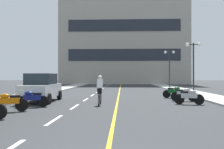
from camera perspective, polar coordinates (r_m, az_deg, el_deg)
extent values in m
plane|color=#2D3033|center=(24.34, 1.06, -4.23)|extent=(140.00, 140.00, 0.00)
cube|color=#A8A8A3|center=(28.40, -13.50, -3.54)|extent=(2.40, 72.00, 0.12)
cube|color=#A8A8A3|center=(28.11, 16.07, -3.57)|extent=(2.40, 72.00, 0.12)
cube|color=silver|center=(9.77, -13.11, -10.13)|extent=(0.14, 2.20, 0.01)
cube|color=silver|center=(13.62, -8.57, -7.33)|extent=(0.14, 2.20, 0.01)
cube|color=silver|center=(17.54, -6.07, -5.75)|extent=(0.14, 2.20, 0.01)
cube|color=silver|center=(21.49, -4.49, -4.75)|extent=(0.14, 2.20, 0.01)
cube|color=silver|center=(25.46, -3.41, -4.05)|extent=(0.14, 2.20, 0.01)
cube|color=silver|center=(29.43, -2.62, -3.55)|extent=(0.14, 2.20, 0.01)
cube|color=silver|center=(33.41, -2.02, -3.16)|extent=(0.14, 2.20, 0.01)
cube|color=silver|center=(37.40, -1.54, -2.85)|extent=(0.14, 2.20, 0.01)
cube|color=silver|center=(41.39, -1.16, -2.61)|extent=(0.14, 2.20, 0.01)
cube|color=silver|center=(45.38, -0.85, -2.40)|extent=(0.14, 2.20, 0.01)
cube|color=silver|center=(49.37, -0.58, -2.23)|extent=(0.14, 2.20, 0.01)
cube|color=gold|center=(27.33, 1.73, -3.80)|extent=(0.12, 66.00, 0.01)
cube|color=#9E998E|center=(52.56, 2.75, 8.37)|extent=(25.96, 7.37, 19.18)
cube|color=#1E232D|center=(48.40, 2.77, 4.54)|extent=(21.80, 0.10, 2.30)
cube|color=#1E232D|center=(49.22, 2.77, 11.23)|extent=(21.80, 0.10, 2.30)
cylinder|color=black|center=(24.50, 18.20, 1.52)|extent=(0.14, 0.14, 4.64)
cylinder|color=black|center=(24.66, 18.19, 6.56)|extent=(1.10, 0.08, 0.08)
sphere|color=white|center=(24.52, 16.95, 6.60)|extent=(0.36, 0.36, 0.36)
sphere|color=white|center=(24.82, 19.42, 6.52)|extent=(0.36, 0.36, 0.36)
cylinder|color=black|center=(34.95, 13.05, 1.22)|extent=(0.14, 0.14, 4.94)
cylinder|color=black|center=(35.09, 13.05, 5.01)|extent=(1.10, 0.08, 0.08)
sphere|color=white|center=(34.99, 12.16, 5.03)|extent=(0.36, 0.36, 0.36)
sphere|color=white|center=(35.19, 13.93, 5.00)|extent=(0.36, 0.36, 0.36)
cylinder|color=black|center=(18.28, -17.21, -4.52)|extent=(0.24, 0.65, 0.64)
cylinder|color=black|center=(17.83, -11.99, -4.64)|extent=(0.24, 0.65, 0.64)
cylinder|color=black|center=(15.65, -20.39, -5.23)|extent=(0.24, 0.65, 0.64)
cylinder|color=black|center=(15.12, -14.35, -5.42)|extent=(0.24, 0.65, 0.64)
cube|color=silver|center=(16.67, -15.91, -3.56)|extent=(1.82, 4.25, 0.80)
cube|color=#1E2833|center=(16.64, -15.91, -0.98)|extent=(1.62, 2.24, 0.70)
cylinder|color=black|center=(10.55, -24.40, -7.74)|extent=(0.61, 0.19, 0.60)
cylinder|color=black|center=(12.44, -19.99, -6.61)|extent=(0.60, 0.27, 0.60)
cube|color=orange|center=(12.49, -22.51, -5.57)|extent=(0.94, 0.53, 0.28)
ellipsoid|color=orange|center=(12.50, -23.42, -4.55)|extent=(0.49, 0.36, 0.22)
cube|color=black|center=(12.44, -21.37, -4.67)|extent=(0.49, 0.36, 0.10)
cylinder|color=black|center=(13.99, -20.04, -5.91)|extent=(0.61, 0.22, 0.60)
cylinder|color=black|center=(13.82, -15.53, -5.98)|extent=(0.61, 0.22, 0.60)
cube|color=navy|center=(13.87, -17.80, -5.05)|extent=(0.94, 0.45, 0.28)
ellipsoid|color=navy|center=(13.89, -18.61, -4.13)|extent=(0.48, 0.32, 0.22)
cube|color=black|center=(13.82, -16.77, -4.23)|extent=(0.48, 0.32, 0.10)
cylinder|color=silver|center=(13.94, -20.03, -3.45)|extent=(0.15, 0.59, 0.03)
cylinder|color=black|center=(15.22, 19.33, -5.45)|extent=(0.61, 0.22, 0.60)
cylinder|color=black|center=(15.16, 15.17, -5.48)|extent=(0.61, 0.22, 0.60)
cube|color=#B2B2B7|center=(15.16, 17.25, -4.64)|extent=(0.94, 0.46, 0.28)
ellipsoid|color=#B2B2B7|center=(15.16, 18.01, -3.81)|extent=(0.48, 0.33, 0.22)
cube|color=black|center=(15.13, 16.30, -3.89)|extent=(0.48, 0.33, 0.10)
cylinder|color=silver|center=(15.17, 19.33, -3.20)|extent=(0.15, 0.59, 0.03)
cylinder|color=black|center=(17.02, 18.04, -4.91)|extent=(0.61, 0.21, 0.60)
cylinder|color=black|center=(16.97, 14.32, -4.92)|extent=(0.61, 0.21, 0.60)
cube|color=#B2B2B7|center=(16.97, 16.18, -4.18)|extent=(0.94, 0.45, 0.28)
ellipsoid|color=#B2B2B7|center=(16.96, 16.86, -3.43)|extent=(0.48, 0.32, 0.22)
cube|color=black|center=(16.94, 15.34, -3.51)|extent=(0.48, 0.32, 0.10)
cylinder|color=silver|center=(16.98, 18.04, -2.89)|extent=(0.14, 0.59, 0.03)
cylinder|color=black|center=(19.16, 15.74, -4.39)|extent=(0.61, 0.23, 0.60)
cylinder|color=black|center=(19.18, 12.44, -4.39)|extent=(0.61, 0.23, 0.60)
cube|color=#0C4C19|center=(19.15, 14.09, -3.74)|extent=(0.94, 0.47, 0.28)
ellipsoid|color=#0C4C19|center=(19.13, 14.69, -3.08)|extent=(0.48, 0.33, 0.22)
cube|color=black|center=(19.14, 13.34, -3.14)|extent=(0.48, 0.33, 0.10)
cylinder|color=silver|center=(19.13, 15.74, -2.60)|extent=(0.16, 0.59, 0.03)
torus|color=black|center=(14.81, -2.62, -5.45)|extent=(0.04, 0.72, 0.72)
torus|color=black|center=(13.77, -3.04, -5.85)|extent=(0.04, 0.72, 0.72)
cylinder|color=red|center=(14.24, -2.83, -4.45)|extent=(0.05, 0.95, 0.04)
cube|color=black|center=(14.08, -2.89, -3.60)|extent=(0.10, 0.20, 0.06)
cylinder|color=red|center=(14.67, -2.66, -3.35)|extent=(0.42, 0.03, 0.03)
cube|color=black|center=(14.13, -2.87, -3.87)|extent=(0.24, 0.36, 0.28)
cube|color=white|center=(14.26, -2.81, -2.23)|extent=(0.32, 0.46, 0.61)
sphere|color=beige|center=(14.39, -2.76, -0.82)|extent=(0.20, 0.20, 0.20)
ellipsoid|color=white|center=(14.38, -2.76, -0.54)|extent=(0.24, 0.26, 0.16)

